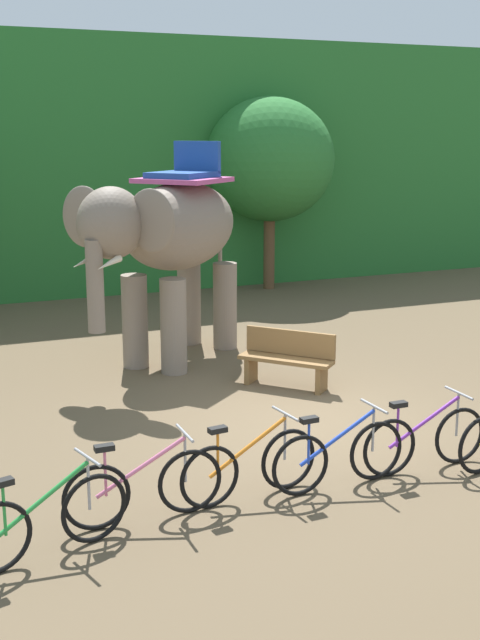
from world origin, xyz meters
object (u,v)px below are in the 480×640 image
elephant (170,237)px  bike_blue (339,456)px  bike_orange (250,465)px  bike_purple (425,439)px  bike_pink (144,487)px  wooden_bench (287,357)px  bike_green (46,520)px  tree_far_right (270,160)px

elephant → bike_blue: size_ratio=2.24×
bike_orange → bike_purple: same height
bike_purple → bike_pink: bearing=179.9°
bike_orange → bike_pink: bearing=-176.2°
bike_blue → wooden_bench: bearing=73.1°
bike_orange → wooden_bench: bike_orange is taller
elephant → wooden_bench: bearing=-58.6°
bike_green → bike_purple: same height
bike_orange → bike_blue: same height
bike_purple → wooden_bench: (-0.09, 3.58, 0.09)m
tree_far_right → bike_blue: tree_far_right is taller
bike_pink → elephant: bearing=69.3°
bike_pink → wooden_bench: bike_pink is taller
elephant → bike_orange: bearing=-99.2°
tree_far_right → bike_orange: (-5.27, -11.06, -2.85)m
tree_far_right → bike_purple: (-3.03, -11.14, -2.85)m
tree_far_right → bike_orange: tree_far_right is taller
bike_pink → bike_orange: 1.23m
tree_far_right → wooden_bench: tree_far_right is taller
bike_pink → wooden_bench: 4.92m
bike_green → bike_orange: size_ratio=0.98×
elephant → bike_green: elephant is taller
elephant → bike_purple: (1.34, -5.63, -1.82)m
tree_far_right → bike_pink: (-6.49, -11.14, -2.85)m
wooden_bench → bike_pink: bearing=-133.3°
elephant → bike_blue: elephant is taller
tree_far_right → bike_blue: size_ratio=2.79×
tree_far_right → bike_blue: 12.30m
tree_far_right → elephant: (-4.37, -5.52, -1.04)m
bike_pink → bike_blue: 2.27m
bike_orange → wooden_bench: (2.14, 3.50, 0.09)m
bike_pink → bike_purple: same height
bike_green → bike_orange: bearing=11.0°
tree_far_right → bike_green: size_ratio=2.87×
bike_pink → bike_blue: bearing=-1.2°
bike_pink → tree_far_right: bearing=59.8°
wooden_bench → bike_orange: bearing=-121.5°
elephant → tree_far_right: bearing=51.6°
tree_far_right → bike_pink: size_ratio=2.79×
bike_blue → wooden_bench: (1.10, 3.63, 0.09)m
tree_far_right → bike_purple: bearing=-105.2°
bike_green → tree_far_right: bearing=56.7°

